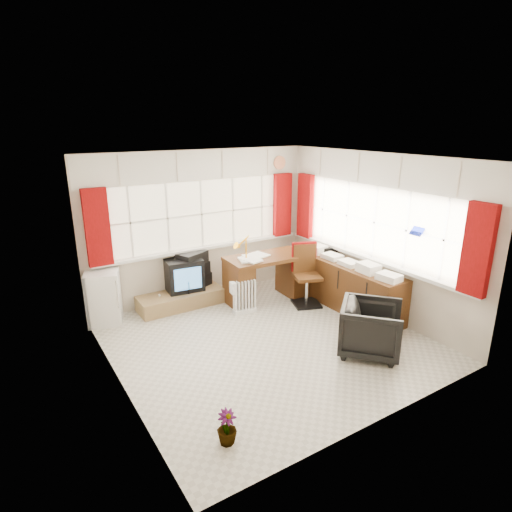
{
  "coord_description": "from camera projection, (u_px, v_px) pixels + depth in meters",
  "views": [
    {
      "loc": [
        -2.97,
        -4.43,
        2.93
      ],
      "look_at": [
        0.17,
        0.55,
        1.07
      ],
      "focal_mm": 30.0,
      "sensor_mm": 36.0,
      "label": 1
    }
  ],
  "objects": [
    {
      "name": "desk",
      "position": [
        266.0,
        276.0,
        7.22
      ],
      "size": [
        1.4,
        0.74,
        0.82
      ],
      "color": "#543213",
      "rests_on": "ground"
    },
    {
      "name": "window_back",
      "position": [
        204.0,
        244.0,
        7.25
      ],
      "size": [
        3.7,
        0.12,
        3.6
      ],
      "color": "#FBECC7",
      "rests_on": "room_walls"
    },
    {
      "name": "hifi_stack",
      "position": [
        192.0,
        271.0,
        7.16
      ],
      "size": [
        0.68,
        0.57,
        0.61
      ],
      "color": "black",
      "rests_on": "tv_bench"
    },
    {
      "name": "room_walls",
      "position": [
        267.0,
        237.0,
        5.52
      ],
      "size": [
        4.0,
        4.0,
        4.0
      ],
      "color": "beige",
      "rests_on": "ground"
    },
    {
      "name": "file_tray",
      "position": [
        328.0,
        249.0,
        7.45
      ],
      "size": [
        0.36,
        0.39,
        0.11
      ],
      "primitive_type": "cube",
      "rotation": [
        0.0,
        0.0,
        -0.41
      ],
      "color": "black",
      "rests_on": "credenza"
    },
    {
      "name": "radiator",
      "position": [
        245.0,
        300.0,
        6.78
      ],
      "size": [
        0.38,
        0.19,
        0.55
      ],
      "color": "white",
      "rests_on": "ground"
    },
    {
      "name": "task_chair",
      "position": [
        305.0,
        272.0,
        7.08
      ],
      "size": [
        0.55,
        0.57,
        1.03
      ],
      "color": "black",
      "rests_on": "ground"
    },
    {
      "name": "office_chair",
      "position": [
        371.0,
        329.0,
        5.56
      ],
      "size": [
        1.07,
        1.07,
        0.7
      ],
      "primitive_type": "imported",
      "rotation": [
        0.0,
        0.0,
        0.72
      ],
      "color": "black",
      "rests_on": "ground"
    },
    {
      "name": "crt_tv",
      "position": [
        183.0,
        274.0,
        7.08
      ],
      "size": [
        0.64,
        0.61,
        0.53
      ],
      "color": "black",
      "rests_on": "tv_bench"
    },
    {
      "name": "mini_fridge",
      "position": [
        104.0,
        297.0,
        6.41
      ],
      "size": [
        0.6,
        0.61,
        0.81
      ],
      "color": "white",
      "rests_on": "ground"
    },
    {
      "name": "flower_vase",
      "position": [
        227.0,
        427.0,
        4.03
      ],
      "size": [
        0.23,
        0.23,
        0.35
      ],
      "primitive_type": "imported",
      "rotation": [
        0.0,
        0.0,
        0.21
      ],
      "color": "black",
      "rests_on": "ground"
    },
    {
      "name": "overhead_cabinets",
      "position": [
        285.0,
        167.0,
        6.58
      ],
      "size": [
        3.98,
        3.98,
        0.48
      ],
      "color": "silver",
      "rests_on": "room_walls"
    },
    {
      "name": "curtains",
      "position": [
        284.0,
        219.0,
        6.75
      ],
      "size": [
        3.83,
        3.83,
        1.15
      ],
      "color": "maroon",
      "rests_on": "room_walls"
    },
    {
      "name": "credenza",
      "position": [
        349.0,
        286.0,
        6.89
      ],
      "size": [
        0.5,
        2.0,
        0.85
      ],
      "color": "#543213",
      "rests_on": "ground"
    },
    {
      "name": "window_right",
      "position": [
        371.0,
        254.0,
        6.67
      ],
      "size": [
        0.12,
        3.7,
        3.6
      ],
      "color": "#FBECC7",
      "rests_on": "room_walls"
    },
    {
      "name": "spray_bottle_b",
      "position": [
        180.0,
        305.0,
        6.92
      ],
      "size": [
        0.09,
        0.09,
        0.18
      ],
      "primitive_type": "imported",
      "rotation": [
        0.0,
        0.0,
        -0.12
      ],
      "color": "#94DCD4",
      "rests_on": "ground"
    },
    {
      "name": "tv_bench",
      "position": [
        181.0,
        299.0,
        7.04
      ],
      "size": [
        1.4,
        0.5,
        0.25
      ],
      "primitive_type": "cube",
      "color": "#A58852",
      "rests_on": "ground"
    },
    {
      "name": "spray_bottle_a",
      "position": [
        160.0,
        303.0,
        6.85
      ],
      "size": [
        0.12,
        0.12,
        0.29
      ],
      "primitive_type": "imported",
      "rotation": [
        0.0,
        0.0,
        -0.03
      ],
      "color": "white",
      "rests_on": "ground"
    },
    {
      "name": "desk_lamp",
      "position": [
        246.0,
        243.0,
        6.83
      ],
      "size": [
        0.14,
        0.12,
        0.41
      ],
      "color": "#FFA70A",
      "rests_on": "desk"
    },
    {
      "name": "ground",
      "position": [
        267.0,
        341.0,
        5.97
      ],
      "size": [
        4.0,
        4.0,
        0.0
      ],
      "primitive_type": "plane",
      "color": "beige",
      "rests_on": "ground"
    }
  ]
}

